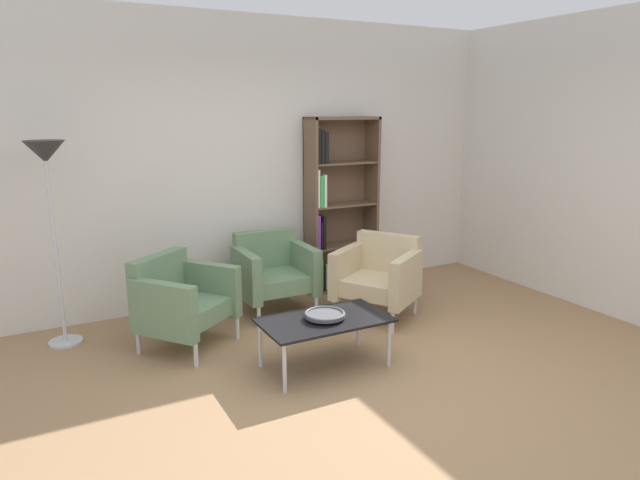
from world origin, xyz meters
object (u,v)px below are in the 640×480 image
(decorative_bowl, at_px, (325,315))
(bookshelf_tall, at_px, (335,206))
(armchair_spare_guest, at_px, (273,271))
(armchair_corner_red, at_px, (181,299))
(floor_lamp_torchiere, at_px, (47,177))
(armchair_near_window, at_px, (379,275))
(coffee_table_low, at_px, (325,323))

(decorative_bowl, bearing_deg, bookshelf_tall, 58.42)
(armchair_spare_guest, distance_m, armchair_corner_red, 1.11)
(decorative_bowl, bearing_deg, floor_lamp_torchiere, 140.73)
(decorative_bowl, distance_m, armchair_near_window, 1.25)
(bookshelf_tall, distance_m, decorative_bowl, 2.08)
(armchair_corner_red, height_order, floor_lamp_torchiere, floor_lamp_torchiere)
(decorative_bowl, relative_size, armchair_spare_guest, 0.41)
(armchair_corner_red, relative_size, floor_lamp_torchiere, 0.55)
(armchair_spare_guest, relative_size, armchair_near_window, 0.83)
(bookshelf_tall, relative_size, coffee_table_low, 1.90)
(bookshelf_tall, xyz_separation_m, armchair_corner_red, (-1.94, -0.78, -0.53))
(coffee_table_low, height_order, decorative_bowl, decorative_bowl)
(coffee_table_low, xyz_separation_m, armchair_near_window, (1.00, 0.75, 0.05))
(armchair_spare_guest, xyz_separation_m, floor_lamp_torchiere, (-1.93, 0.10, 1.03))
(coffee_table_low, height_order, floor_lamp_torchiere, floor_lamp_torchiere)
(coffee_table_low, distance_m, armchair_corner_red, 1.28)
(bookshelf_tall, height_order, armchair_spare_guest, bookshelf_tall)
(floor_lamp_torchiere, bearing_deg, coffee_table_low, -39.27)
(armchair_spare_guest, relative_size, armchair_corner_red, 0.82)
(armchair_spare_guest, bearing_deg, armchair_corner_red, -157.00)
(floor_lamp_torchiere, bearing_deg, armchair_corner_red, -30.00)
(armchair_corner_red, bearing_deg, armchair_near_window, -43.32)
(decorative_bowl, bearing_deg, armchair_corner_red, 133.25)
(armchair_near_window, bearing_deg, bookshelf_tall, 144.09)
(armchair_spare_guest, height_order, floor_lamp_torchiere, floor_lamp_torchiere)
(armchair_corner_red, height_order, armchair_near_window, same)
(decorative_bowl, xyz_separation_m, armchair_corner_red, (-0.88, 0.93, -0.02))
(coffee_table_low, height_order, armchair_spare_guest, armchair_spare_guest)
(floor_lamp_torchiere, bearing_deg, armchair_near_window, -14.26)
(armchair_spare_guest, xyz_separation_m, armchair_corner_red, (-1.03, -0.42, 0.00))
(coffee_table_low, bearing_deg, floor_lamp_torchiere, 140.73)
(coffee_table_low, xyz_separation_m, armchair_spare_guest, (0.15, 1.36, 0.05))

